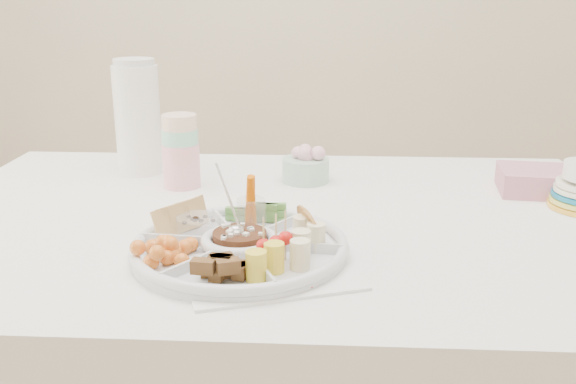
{
  "coord_description": "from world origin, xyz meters",
  "views": [
    {
      "loc": [
        0.1,
        -1.27,
        1.21
      ],
      "look_at": [
        0.03,
        -0.12,
        0.85
      ],
      "focal_mm": 40.0,
      "sensor_mm": 36.0,
      "label": 1
    }
  ],
  "objects": [
    {
      "name": "dining_table",
      "position": [
        0.0,
        0.0,
        0.38
      ],
      "size": [
        1.52,
        1.02,
        0.76
      ],
      "primitive_type": "cube",
      "color": "white",
      "rests_on": "floor"
    },
    {
      "name": "party_tray",
      "position": [
        -0.05,
        -0.22,
        0.78
      ],
      "size": [
        0.42,
        0.42,
        0.04
      ],
      "primitive_type": "cylinder",
      "rotation": [
        0.0,
        0.0,
        -0.1
      ],
      "color": "silver",
      "rests_on": "dining_table"
    },
    {
      "name": "bean_dip",
      "position": [
        -0.05,
        -0.22,
        0.79
      ],
      "size": [
        0.1,
        0.1,
        0.04
      ],
      "primitive_type": "cylinder",
      "rotation": [
        0.0,
        0.0,
        -0.1
      ],
      "color": "#562A1F",
      "rests_on": "party_tray"
    },
    {
      "name": "tortillas",
      "position": [
        0.07,
        -0.16,
        0.8
      ],
      "size": [
        0.1,
        0.1,
        0.05
      ],
      "primitive_type": null,
      "rotation": [
        0.0,
        0.0,
        -0.1
      ],
      "color": "olive",
      "rests_on": "party_tray"
    },
    {
      "name": "carrot_cucumber",
      "position": [
        -0.03,
        -0.09,
        0.82
      ],
      "size": [
        0.12,
        0.12,
        0.1
      ],
      "primitive_type": null,
      "rotation": [
        0.0,
        0.0,
        -0.1
      ],
      "color": "#E06000",
      "rests_on": "party_tray"
    },
    {
      "name": "pita_raisins",
      "position": [
        -0.15,
        -0.14,
        0.8
      ],
      "size": [
        0.12,
        0.12,
        0.06
      ],
      "primitive_type": null,
      "rotation": [
        0.0,
        0.0,
        -0.1
      ],
      "color": "tan",
      "rests_on": "party_tray"
    },
    {
      "name": "cherries",
      "position": [
        -0.16,
        -0.27,
        0.79
      ],
      "size": [
        0.13,
        0.13,
        0.05
      ],
      "primitive_type": null,
      "rotation": [
        0.0,
        0.0,
        -0.1
      ],
      "color": "#FF9D22",
      "rests_on": "party_tray"
    },
    {
      "name": "granola_chunks",
      "position": [
        -0.06,
        -0.35,
        0.79
      ],
      "size": [
        0.1,
        0.1,
        0.04
      ],
      "primitive_type": null,
      "rotation": [
        0.0,
        0.0,
        -0.1
      ],
      "color": "#482A12",
      "rests_on": "party_tray"
    },
    {
      "name": "banana_tomato",
      "position": [
        0.06,
        -0.29,
        0.82
      ],
      "size": [
        0.12,
        0.12,
        0.09
      ],
      "primitive_type": null,
      "rotation": [
        0.0,
        0.0,
        -0.1
      ],
      "color": "#EECC75",
      "rests_on": "party_tray"
    },
    {
      "name": "cup_stack",
      "position": [
        -0.24,
        0.19,
        0.88
      ],
      "size": [
        0.1,
        0.1,
        0.24
      ],
      "primitive_type": "cylinder",
      "rotation": [
        0.0,
        0.0,
        -0.15
      ],
      "color": "#E0F7D2",
      "rests_on": "dining_table"
    },
    {
      "name": "thermos",
      "position": [
        -0.37,
        0.31,
        0.91
      ],
      "size": [
        0.12,
        0.12,
        0.3
      ],
      "primitive_type": "cylinder",
      "rotation": [
        0.0,
        0.0,
        -0.07
      ],
      "color": "white",
      "rests_on": "dining_table"
    },
    {
      "name": "flower_bowl",
      "position": [
        0.06,
        0.25,
        0.8
      ],
      "size": [
        0.13,
        0.13,
        0.09
      ],
      "primitive_type": "cylinder",
      "rotation": [
        0.0,
        0.0,
        -0.17
      ],
      "color": "#99C7A8",
      "rests_on": "dining_table"
    },
    {
      "name": "napkin_stack",
      "position": [
        0.6,
        0.19,
        0.79
      ],
      "size": [
        0.18,
        0.16,
        0.06
      ],
      "primitive_type": "cube",
      "rotation": [
        0.0,
        0.0,
        -0.12
      ],
      "color": "#C37A8E",
      "rests_on": "dining_table"
    },
    {
      "name": "placemat",
      "position": [
        0.03,
        -0.35,
        0.76
      ],
      "size": [
        0.3,
        0.18,
        0.01
      ],
      "primitive_type": "cube",
      "rotation": [
        0.0,
        0.0,
        0.33
      ],
      "color": "silver",
      "rests_on": "dining_table"
    }
  ]
}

